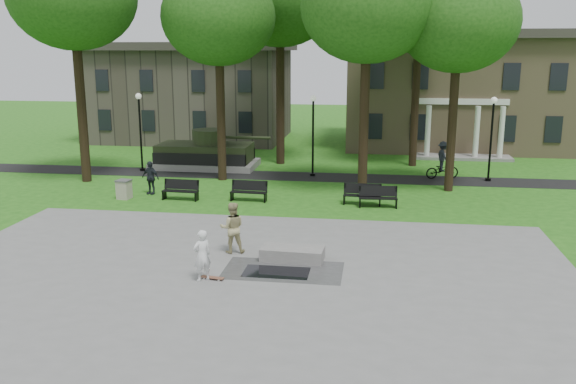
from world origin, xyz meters
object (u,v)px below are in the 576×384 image
(trash_bin, at_px, (124,189))
(skateboarder, at_px, (202,256))
(cyclist, at_px, (443,163))
(friend_watching, at_px, (232,228))
(concrete_block, at_px, (292,254))
(park_bench_0, at_px, (181,189))

(trash_bin, bearing_deg, skateboarder, -55.70)
(cyclist, bearing_deg, trash_bin, 96.08)
(friend_watching, bearing_deg, cyclist, -135.60)
(skateboarder, relative_size, cyclist, 0.79)
(concrete_block, relative_size, skateboarder, 1.30)
(friend_watching, distance_m, trash_bin, 10.35)
(skateboarder, xyz_separation_m, friend_watching, (0.30, 2.88, 0.09))
(concrete_block, bearing_deg, cyclist, 66.32)
(friend_watching, xyz_separation_m, trash_bin, (-7.28, 7.34, -0.47))
(skateboarder, distance_m, park_bench_0, 11.24)
(skateboarder, height_order, trash_bin, skateboarder)
(cyclist, bearing_deg, skateboarder, 134.07)
(friend_watching, distance_m, park_bench_0, 8.78)
(cyclist, bearing_deg, park_bench_0, 99.76)
(skateboarder, bearing_deg, park_bench_0, -112.48)
(cyclist, relative_size, trash_bin, 2.25)
(concrete_block, bearing_deg, skateboarder, -137.16)
(friend_watching, relative_size, cyclist, 0.87)
(trash_bin, bearing_deg, concrete_block, -39.33)
(concrete_block, height_order, cyclist, cyclist)
(park_bench_0, height_order, trash_bin, park_bench_0)
(concrete_block, height_order, skateboarder, skateboarder)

